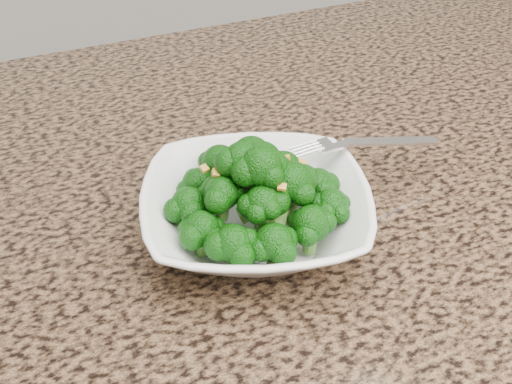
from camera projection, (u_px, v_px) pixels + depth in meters
name	position (u px, v px, depth m)	size (l,w,h in m)	color
granite_counter	(329.00, 229.00, 0.65)	(1.64, 1.04, 0.03)	brown
bowl	(256.00, 212.00, 0.60)	(0.21, 0.21, 0.05)	white
broccoli_pile	(256.00, 160.00, 0.57)	(0.19, 0.19, 0.07)	#0D4C08
garlic_topping	(256.00, 124.00, 0.55)	(0.11, 0.11, 0.01)	gold
fork	(345.00, 144.00, 0.64)	(0.19, 0.03, 0.01)	silver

